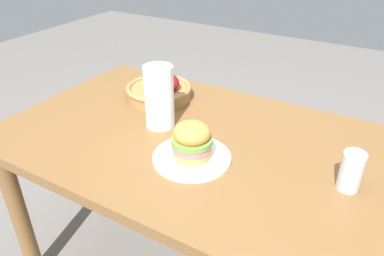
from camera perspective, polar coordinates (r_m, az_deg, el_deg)
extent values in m
cube|color=brown|center=(1.36, -0.43, -1.85)|extent=(1.40, 0.90, 0.04)
cylinder|color=brown|center=(1.75, -25.41, -12.26)|extent=(0.07, 0.07, 0.71)
cylinder|color=brown|center=(2.12, -9.72, -1.31)|extent=(0.07, 0.07, 0.71)
cylinder|color=brown|center=(1.75, 24.64, -12.05)|extent=(0.07, 0.07, 0.71)
cylinder|color=white|center=(1.22, -0.03, -4.63)|extent=(0.26, 0.26, 0.01)
cylinder|color=tan|center=(1.20, -0.03, -3.81)|extent=(0.13, 0.13, 0.03)
cylinder|color=#C67075|center=(1.19, -0.03, -2.78)|extent=(0.13, 0.13, 0.02)
cylinder|color=olive|center=(1.18, -0.03, -1.96)|extent=(0.14, 0.14, 0.02)
ellipsoid|color=gold|center=(1.16, -0.03, -0.77)|extent=(0.12, 0.12, 0.07)
cylinder|color=silver|center=(1.16, 23.65, -6.25)|extent=(0.07, 0.07, 0.12)
cylinder|color=silver|center=(1.13, 24.30, -3.66)|extent=(0.06, 0.06, 0.00)
cylinder|color=#9E7542|center=(1.62, -5.20, 5.46)|extent=(0.28, 0.28, 0.05)
torus|color=#9E7542|center=(1.61, -5.24, 6.27)|extent=(0.29, 0.29, 0.02)
sphere|color=maroon|center=(1.58, -3.49, 6.97)|extent=(0.08, 0.08, 0.08)
sphere|color=red|center=(1.62, -5.77, 7.34)|extent=(0.07, 0.07, 0.07)
cylinder|color=white|center=(1.36, -5.15, 4.85)|extent=(0.11, 0.11, 0.24)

